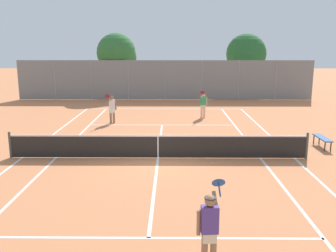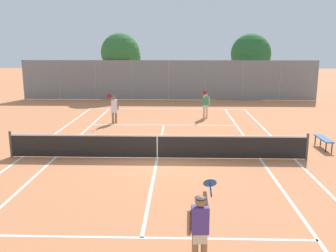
% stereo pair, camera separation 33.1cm
% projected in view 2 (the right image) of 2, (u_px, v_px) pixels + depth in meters
% --- Properties ---
extents(ground_plane, '(120.00, 120.00, 0.00)m').
position_uv_depth(ground_plane, '(157.00, 158.00, 15.09)').
color(ground_plane, '#CC7A4C').
extents(court_line_markings, '(11.10, 23.90, 0.01)m').
position_uv_depth(court_line_markings, '(157.00, 158.00, 15.08)').
color(court_line_markings, silver).
rests_on(court_line_markings, ground).
extents(tennis_net, '(12.00, 0.10, 1.07)m').
position_uv_depth(tennis_net, '(157.00, 146.00, 14.98)').
color(tennis_net, '#474C47').
rests_on(tennis_net, ground).
extents(player_near_side, '(0.63, 0.76, 1.77)m').
position_uv_depth(player_near_side, '(200.00, 227.00, 7.39)').
color(player_near_side, '#936B4C').
rests_on(player_near_side, ground).
extents(player_far_left, '(0.57, 0.82, 1.77)m').
position_uv_depth(player_far_left, '(114.00, 107.00, 21.69)').
color(player_far_left, '#936B4C').
rests_on(player_far_left, ground).
extents(player_far_right, '(0.52, 0.85, 1.77)m').
position_uv_depth(player_far_right, '(206.00, 103.00, 23.18)').
color(player_far_right, beige).
rests_on(player_far_right, ground).
extents(loose_tennis_ball_1, '(0.07, 0.07, 0.07)m').
position_uv_depth(loose_tennis_ball_1, '(212.00, 164.00, 14.22)').
color(loose_tennis_ball_1, '#D1DB33').
rests_on(loose_tennis_ball_1, ground).
extents(courtside_bench, '(0.36, 1.50, 0.47)m').
position_uv_depth(courtside_bench, '(324.00, 139.00, 16.43)').
color(courtside_bench, '#33598C').
rests_on(courtside_bench, ground).
extents(back_fence, '(24.33, 0.08, 3.28)m').
position_uv_depth(back_fence, '(169.00, 80.00, 30.78)').
color(back_fence, gray).
rests_on(back_fence, ground).
extents(tree_behind_left, '(3.39, 3.34, 5.50)m').
position_uv_depth(tree_behind_left, '(122.00, 54.00, 32.22)').
color(tree_behind_left, brown).
rests_on(tree_behind_left, ground).
extents(tree_behind_right, '(3.64, 3.64, 5.50)m').
position_uv_depth(tree_behind_right, '(251.00, 55.00, 34.05)').
color(tree_behind_right, brown).
rests_on(tree_behind_right, ground).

